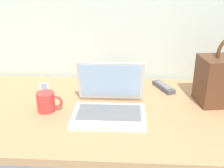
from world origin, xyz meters
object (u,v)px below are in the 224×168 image
(coffee_mug, at_px, (47,102))
(remote_control_far, at_px, (163,87))
(book_stack, at_px, (116,82))
(laptop, at_px, (110,103))
(remote_control_near, at_px, (45,90))

(coffee_mug, distance_m, remote_control_far, 0.61)
(book_stack, bearing_deg, laptop, -93.36)
(remote_control_far, xyz_separation_m, book_stack, (-0.25, 0.00, 0.02))
(coffee_mug, height_order, remote_control_near, coffee_mug)
(coffee_mug, bearing_deg, book_stack, 43.15)
(laptop, relative_size, book_stack, 1.51)
(laptop, height_order, book_stack, laptop)
(laptop, height_order, remote_control_near, laptop)
(remote_control_near, xyz_separation_m, book_stack, (0.36, 0.08, 0.02))
(laptop, relative_size, remote_control_near, 1.87)
(remote_control_near, bearing_deg, book_stack, 12.92)
(remote_control_near, height_order, book_stack, book_stack)
(remote_control_far, height_order, book_stack, book_stack)
(remote_control_near, xyz_separation_m, remote_control_far, (0.61, 0.08, 0.00))
(coffee_mug, bearing_deg, remote_control_far, 26.84)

